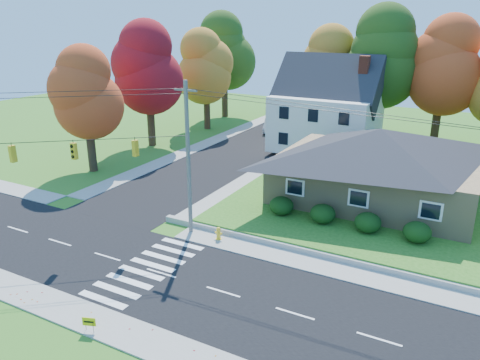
# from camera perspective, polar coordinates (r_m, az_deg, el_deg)

# --- Properties ---
(ground) EXTENTS (120.00, 120.00, 0.00)m
(ground) POSITION_cam_1_polar(r_m,az_deg,el_deg) (26.95, -9.58, -11.16)
(ground) COLOR #3D7923
(road_main) EXTENTS (90.00, 8.00, 0.02)m
(road_main) POSITION_cam_1_polar(r_m,az_deg,el_deg) (26.95, -9.58, -11.15)
(road_main) COLOR black
(road_main) RESTS_ON ground
(road_cross) EXTENTS (8.00, 44.00, 0.02)m
(road_cross) POSITION_cam_1_polar(r_m,az_deg,el_deg) (51.42, 0.97, 3.94)
(road_cross) COLOR black
(road_cross) RESTS_ON ground
(sidewalk_north) EXTENTS (90.00, 2.00, 0.08)m
(sidewalk_north) POSITION_cam_1_polar(r_m,az_deg,el_deg) (30.52, -3.85, -7.04)
(sidewalk_north) COLOR #9C9A90
(sidewalk_north) RESTS_ON ground
(sidewalk_south) EXTENTS (90.00, 2.00, 0.08)m
(sidewalk_south) POSITION_cam_1_polar(r_m,az_deg,el_deg) (23.86, -17.18, -16.11)
(sidewalk_south) COLOR #9C9A90
(sidewalk_south) RESTS_ON ground
(lawn) EXTENTS (30.00, 30.00, 0.50)m
(lawn) POSITION_cam_1_polar(r_m,az_deg,el_deg) (41.32, 24.30, -1.31)
(lawn) COLOR #3D7923
(lawn) RESTS_ON ground
(ranch_house) EXTENTS (14.60, 10.60, 5.40)m
(ranch_house) POSITION_cam_1_polar(r_m,az_deg,el_deg) (36.23, 16.40, 1.96)
(ranch_house) COLOR tan
(ranch_house) RESTS_ON lawn
(colonial_house) EXTENTS (10.40, 8.40, 9.60)m
(colonial_house) POSITION_cam_1_polar(r_m,az_deg,el_deg) (49.20, 10.54, 8.39)
(colonial_house) COLOR silver
(colonial_house) RESTS_ON lawn
(hedge_row) EXTENTS (10.70, 1.70, 1.27)m
(hedge_row) POSITION_cam_1_polar(r_m,az_deg,el_deg) (31.36, 12.65, -4.54)
(hedge_row) COLOR #163A10
(hedge_row) RESTS_ON lawn
(traffic_infrastructure) EXTENTS (38.10, 10.66, 10.00)m
(traffic_infrastructure) POSITION_cam_1_polar(r_m,az_deg,el_deg) (25.88, -8.65, 0.13)
(traffic_infrastructure) COLOR #666059
(traffic_infrastructure) RESTS_ON ground
(tree_lot_0) EXTENTS (6.72, 6.72, 12.51)m
(tree_lot_0) POSITION_cam_1_polar(r_m,az_deg,el_deg) (54.97, 10.72, 13.41)
(tree_lot_0) COLOR #3F2A19
(tree_lot_0) RESTS_ON lawn
(tree_lot_1) EXTENTS (7.84, 7.84, 14.60)m
(tree_lot_1) POSITION_cam_1_polar(r_m,az_deg,el_deg) (52.37, 16.89, 14.10)
(tree_lot_1) COLOR #3F2A19
(tree_lot_1) RESTS_ON lawn
(tree_lot_2) EXTENTS (7.28, 7.28, 13.56)m
(tree_lot_2) POSITION_cam_1_polar(r_m,az_deg,el_deg) (52.52, 23.60, 12.65)
(tree_lot_2) COLOR #3F2A19
(tree_lot_2) RESTS_ON lawn
(tree_west_0) EXTENTS (6.16, 6.16, 11.47)m
(tree_west_0) POSITION_cam_1_polar(r_m,az_deg,el_deg) (44.20, -18.32, 9.95)
(tree_west_0) COLOR #3F2A19
(tree_west_0) RESTS_ON ground
(tree_west_1) EXTENTS (7.28, 7.28, 13.56)m
(tree_west_1) POSITION_cam_1_polar(r_m,az_deg,el_deg) (52.01, -11.19, 13.24)
(tree_west_1) COLOR #3F2A19
(tree_west_1) RESTS_ON ground
(tree_west_2) EXTENTS (6.72, 6.72, 12.51)m
(tree_west_2) POSITION_cam_1_polar(r_m,az_deg,el_deg) (59.58, -4.17, 13.61)
(tree_west_2) COLOR #3F2A19
(tree_west_2) RESTS_ON ground
(tree_west_3) EXTENTS (7.84, 7.84, 14.60)m
(tree_west_3) POSITION_cam_1_polar(r_m,az_deg,el_deg) (67.33, -1.93, 15.39)
(tree_west_3) COLOR #3F2A19
(tree_west_3) RESTS_ON ground
(white_car) EXTENTS (3.13, 5.09, 1.59)m
(white_car) POSITION_cam_1_polar(r_m,az_deg,el_deg) (58.94, 3.86, 6.67)
(white_car) COLOR silver
(white_car) RESTS_ON road_cross
(fire_hydrant) EXTENTS (0.50, 0.40, 0.90)m
(fire_hydrant) POSITION_cam_1_polar(r_m,az_deg,el_deg) (30.09, -2.64, -6.59)
(fire_hydrant) COLOR yellow
(fire_hydrant) RESTS_ON ground
(yard_sign) EXTENTS (0.61, 0.25, 0.79)m
(yard_sign) POSITION_cam_1_polar(r_m,az_deg,el_deg) (22.95, -17.93, -16.15)
(yard_sign) COLOR black
(yard_sign) RESTS_ON ground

